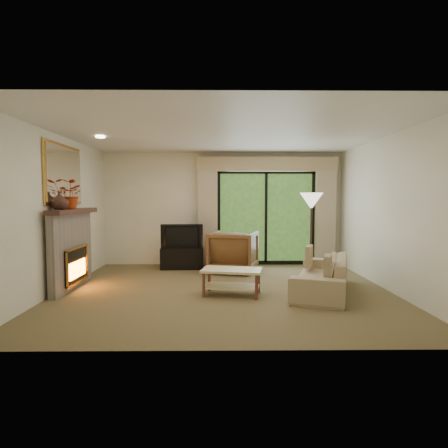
{
  "coord_description": "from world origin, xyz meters",
  "views": [
    {
      "loc": [
        -0.08,
        -6.21,
        1.56
      ],
      "look_at": [
        0.0,
        0.3,
        1.1
      ],
      "focal_mm": 30.0,
      "sensor_mm": 36.0,
      "label": 1
    }
  ],
  "objects_px": {
    "media_console": "(182,258)",
    "coffee_table": "(232,282)",
    "sofa": "(321,274)",
    "armchair": "(233,251)"
  },
  "relations": [
    {
      "from": "media_console",
      "to": "coffee_table",
      "type": "height_order",
      "value": "media_console"
    },
    {
      "from": "media_console",
      "to": "sofa",
      "type": "relative_size",
      "value": 0.46
    },
    {
      "from": "media_console",
      "to": "armchair",
      "type": "xyz_separation_m",
      "value": [
        1.11,
        -0.39,
        0.2
      ]
    },
    {
      "from": "media_console",
      "to": "sofa",
      "type": "xyz_separation_m",
      "value": [
        2.51,
        -2.08,
        0.06
      ]
    },
    {
      "from": "armchair",
      "to": "coffee_table",
      "type": "height_order",
      "value": "armchair"
    },
    {
      "from": "coffee_table",
      "to": "armchair",
      "type": "bearing_deg",
      "value": 97.3
    },
    {
      "from": "media_console",
      "to": "armchair",
      "type": "height_order",
      "value": "armchair"
    },
    {
      "from": "media_console",
      "to": "armchair",
      "type": "distance_m",
      "value": 1.2
    },
    {
      "from": "sofa",
      "to": "media_console",
      "type": "bearing_deg",
      "value": -110.11
    },
    {
      "from": "coffee_table",
      "to": "sofa",
      "type": "bearing_deg",
      "value": 17.16
    }
  ]
}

